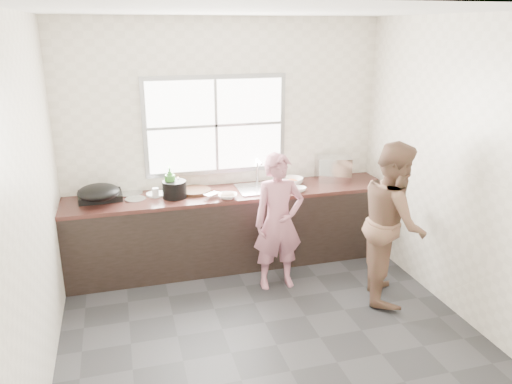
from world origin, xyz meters
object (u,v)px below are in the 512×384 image
object	(u,v)px
woman	(278,226)
bottle_green	(170,182)
bowl_mince	(228,196)
pot_lid_right	(130,193)
bottle_brown_tall	(179,187)
wok	(99,192)
person_side	(393,222)
pot_lid_left	(136,199)
glass_jar	(155,193)
cutting_board	(194,191)
burner	(100,195)
dish_rack	(334,169)
bowl_crabs	(292,182)
bottle_brown_short	(178,184)
bowl_held	(299,189)
plate_food	(157,194)
black_pot	(174,189)

from	to	relation	value
woman	bottle_green	world-z (taller)	woman
bowl_mince	pot_lid_right	distance (m)	1.08
bottle_brown_tall	wok	xyz separation A→B (m)	(-0.82, -0.13, 0.05)
person_side	pot_lid_left	distance (m)	2.64
person_side	bottle_green	size ratio (longest dim) A/B	4.67
bottle_brown_tall	glass_jar	size ratio (longest dim) A/B	1.71
cutting_board	pot_lid_right	world-z (taller)	cutting_board
cutting_board	bottle_green	world-z (taller)	bottle_green
person_side	bottle_brown_tall	size ratio (longest dim) A/B	9.01
burner	wok	size ratio (longest dim) A/B	1.05
cutting_board	dish_rack	distance (m)	1.66
dish_rack	bowl_crabs	bearing A→B (deg)	-161.52
woman	cutting_board	xyz separation A→B (m)	(-0.73, 0.72, 0.21)
pot_lid_left	bottle_brown_short	bearing A→B (deg)	19.92
cutting_board	pot_lid_left	xyz separation A→B (m)	(-0.63, -0.06, -0.01)
person_side	wok	world-z (taller)	person_side
cutting_board	bowl_mince	world-z (taller)	bowl_mince
bowl_crabs	bottle_brown_tall	distance (m)	1.30
bottle_brown_short	glass_jar	size ratio (longest dim) A/B	1.46
glass_jar	burner	distance (m)	0.59
bottle_brown_short	pot_lid_left	size ratio (longest dim) A/B	0.68
bowl_mince	dish_rack	bearing A→B (deg)	12.54
bowl_held	pot_lid_right	distance (m)	1.85
plate_food	glass_jar	distance (m)	0.09
dish_rack	bowl_mince	bearing A→B (deg)	-151.76
pot_lid_left	pot_lid_right	world-z (taller)	pot_lid_right
person_side	bottle_green	world-z (taller)	person_side
dish_rack	pot_lid_left	world-z (taller)	dish_rack
glass_jar	person_side	bearing A→B (deg)	-28.29
bottle_brown_tall	person_side	bearing A→B (deg)	-32.07
bottle_green	pot_lid_right	world-z (taller)	bottle_green
person_side	bowl_held	world-z (taller)	person_side
bowl_mince	bowl_crabs	bearing A→B (deg)	18.50
cutting_board	wok	distance (m)	1.01
black_pot	dish_rack	size ratio (longest dim) A/B	0.67
bottle_brown_tall	bottle_brown_short	world-z (taller)	bottle_brown_tall
glass_jar	cutting_board	bearing A→B (deg)	6.71
bowl_mince	glass_jar	size ratio (longest dim) A/B	1.95
bowl_held	wok	world-z (taller)	wok
plate_food	bottle_green	size ratio (longest dim) A/B	0.68
pot_lid_left	pot_lid_right	xyz separation A→B (m)	(-0.05, 0.21, 0.00)
cutting_board	black_pot	xyz separation A→B (m)	(-0.23, -0.11, 0.07)
woman	bottle_brown_tall	world-z (taller)	woman
bottle_brown_short	dish_rack	distance (m)	1.82
bowl_mince	bottle_brown_short	size ratio (longest dim) A/B	1.34
glass_jar	pot_lid_right	world-z (taller)	glass_jar
bowl_mince	black_pot	world-z (taller)	black_pot
cutting_board	dish_rack	size ratio (longest dim) A/B	0.95
bottle_brown_tall	bowl_crabs	bearing A→B (deg)	0.05
bowl_crabs	plate_food	world-z (taller)	bowl_crabs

